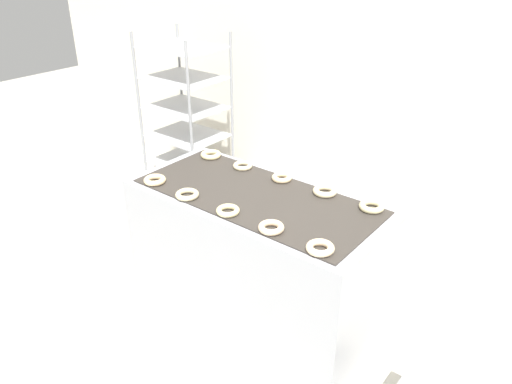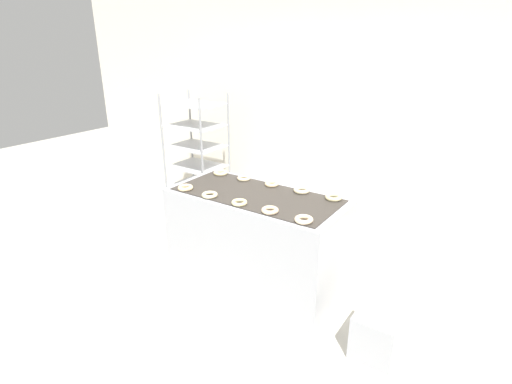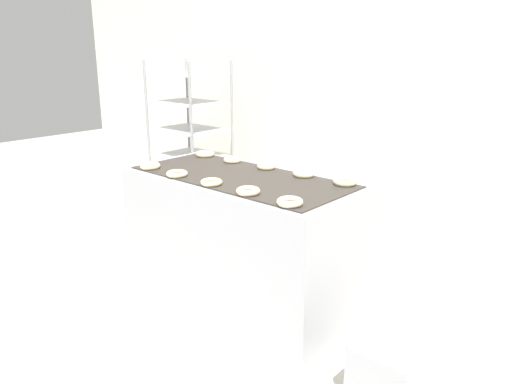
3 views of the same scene
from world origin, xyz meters
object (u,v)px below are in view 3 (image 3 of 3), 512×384
donut_near_rightmost (290,202)px  donut_far_center (267,166)px  donut_near_right (248,191)px  donut_far_right (304,173)px  fryer_machine (241,241)px  donut_near_leftmost (150,166)px  donut_far_leftmost (205,154)px  donut_near_center (211,182)px  donut_far_left (232,160)px  glaze_bin (392,373)px  baking_rack_cart (190,143)px  donut_near_left (177,174)px  donut_far_rightmost (345,182)px

donut_near_rightmost → donut_far_center: (-0.59, 0.51, -0.00)m
donut_near_right → donut_far_right: (0.00, 0.51, 0.00)m
fryer_machine → donut_far_right: donut_far_right is taller
donut_near_leftmost → donut_far_leftmost: 0.50m
donut_near_center → donut_far_right: size_ratio=0.92×
donut_far_left → donut_near_center: bearing=-57.9°
glaze_bin → donut_near_right: donut_near_right is taller
baking_rack_cart → donut_far_leftmost: 1.05m
donut_near_leftmost → donut_far_left: size_ratio=1.08×
baking_rack_cart → donut_near_leftmost: size_ratio=11.39×
fryer_machine → donut_far_right: 0.60m
donut_far_leftmost → donut_far_center: donut_far_leftmost is taller
donut_far_leftmost → donut_far_center: (0.59, 0.01, -0.00)m
fryer_machine → donut_far_left: 0.60m
donut_near_leftmost → donut_near_left: (0.29, -0.01, -0.00)m
donut_near_center → donut_near_rightmost: size_ratio=0.93×
donut_near_right → donut_near_rightmost: (0.29, -0.00, 0.00)m
baking_rack_cart → donut_far_leftmost: bearing=-35.2°
fryer_machine → donut_far_rightmost: size_ratio=11.15×
fryer_machine → donut_far_leftmost: size_ratio=11.22×
donut_far_rightmost → fryer_machine: bearing=-156.2°
donut_near_left → donut_near_leftmost: bearing=178.1°
fryer_machine → donut_far_center: bearing=89.0°
donut_near_right → donut_near_rightmost: same height
donut_near_left → donut_far_right: size_ratio=0.97×
fryer_machine → donut_far_left: (-0.30, 0.24, 0.45)m
glaze_bin → donut_far_rightmost: 1.08m
fryer_machine → donut_near_left: donut_near_left is taller
donut_near_left → donut_far_leftmost: 0.58m
donut_near_right → donut_far_center: same height
donut_far_rightmost → donut_far_right: bearing=-179.8°
fryer_machine → donut_far_rightmost: donut_far_rightmost is taller
baking_rack_cart → donut_far_left: bearing=-28.0°
donut_near_rightmost → donut_far_right: 0.60m
donut_near_center → donut_far_right: bearing=60.9°
glaze_bin → donut_far_left: size_ratio=3.02×
donut_near_center → donut_far_center: bearing=90.8°
donut_near_center → donut_near_left: bearing=-179.2°
glaze_bin → donut_near_rightmost: bearing=-178.6°
donut_near_rightmost → donut_far_left: donut_near_rightmost is taller
donut_near_leftmost → donut_far_right: 1.02m
donut_far_right → fryer_machine: bearing=-138.9°
baking_rack_cart → donut_far_left: baking_rack_cart is taller
fryer_machine → donut_near_center: bearing=-87.4°
donut_near_center → donut_far_center: donut_far_center is taller
donut_near_leftmost → donut_far_left: donut_near_leftmost is taller
donut_far_right → donut_far_rightmost: size_ratio=1.01×
glaze_bin → donut_far_leftmost: (-1.79, 0.49, 0.72)m
baking_rack_cart → donut_near_center: bearing=-37.3°
donut_near_left → donut_near_center: 0.31m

